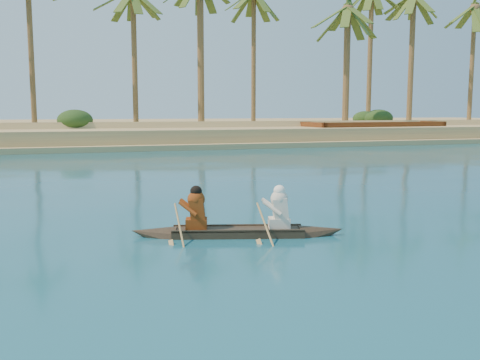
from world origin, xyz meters
name	(u,v)px	position (x,y,z in m)	size (l,w,h in m)	color
sandy_embankment	(19,131)	(0.00, 46.89, 0.53)	(150.00, 51.00, 1.50)	tan
palm_grove	(2,42)	(0.00, 35.00, 8.00)	(110.00, 14.00, 16.00)	#2D4C1B
shrub_cluster	(1,129)	(0.00, 31.50, 1.20)	(100.00, 6.00, 2.40)	#1B3513
canoe	(238,225)	(8.00, -1.90, 0.24)	(4.45, 1.77, 1.23)	#372D1E
barge_right	(373,133)	(29.13, 27.00, 0.70)	(12.21, 4.86, 1.99)	brown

